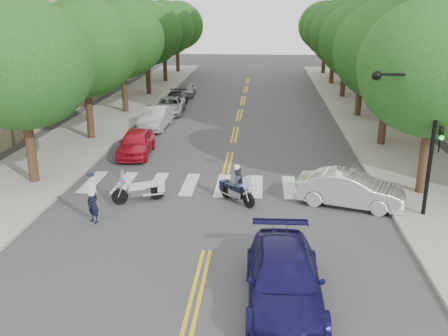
# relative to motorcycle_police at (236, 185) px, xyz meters

# --- Properties ---
(ground) EXTENTS (140.00, 140.00, 0.00)m
(ground) POSITION_rel_motorcycle_police_xyz_m (-0.74, -4.54, -0.75)
(ground) COLOR #38383A
(ground) RESTS_ON ground
(sidewalk_left) EXTENTS (5.00, 60.00, 0.15)m
(sidewalk_left) POSITION_rel_motorcycle_police_xyz_m (-10.24, 17.46, -0.68)
(sidewalk_left) COLOR #9E9991
(sidewalk_left) RESTS_ON ground
(sidewalk_right) EXTENTS (5.00, 60.00, 0.15)m
(sidewalk_right) POSITION_rel_motorcycle_police_xyz_m (8.76, 17.46, -0.68)
(sidewalk_right) COLOR #9E9991
(sidewalk_right) RESTS_ON ground
(tree_l_0) EXTENTS (6.40, 6.40, 8.45)m
(tree_l_0) POSITION_rel_motorcycle_police_xyz_m (-9.54, 1.46, 4.80)
(tree_l_0) COLOR #382316
(tree_l_0) RESTS_ON ground
(tree_l_1) EXTENTS (6.40, 6.40, 8.45)m
(tree_l_1) POSITION_rel_motorcycle_police_xyz_m (-9.54, 9.46, 4.80)
(tree_l_1) COLOR #382316
(tree_l_1) RESTS_ON ground
(tree_l_2) EXTENTS (6.40, 6.40, 8.45)m
(tree_l_2) POSITION_rel_motorcycle_police_xyz_m (-9.54, 17.46, 4.80)
(tree_l_2) COLOR #382316
(tree_l_2) RESTS_ON ground
(tree_l_3) EXTENTS (6.40, 6.40, 8.45)m
(tree_l_3) POSITION_rel_motorcycle_police_xyz_m (-9.54, 25.46, 4.80)
(tree_l_3) COLOR #382316
(tree_l_3) RESTS_ON ground
(tree_l_4) EXTENTS (6.40, 6.40, 8.45)m
(tree_l_4) POSITION_rel_motorcycle_police_xyz_m (-9.54, 33.46, 4.80)
(tree_l_4) COLOR #382316
(tree_l_4) RESTS_ON ground
(tree_l_5) EXTENTS (6.40, 6.40, 8.45)m
(tree_l_5) POSITION_rel_motorcycle_police_xyz_m (-9.54, 41.46, 4.80)
(tree_l_5) COLOR #382316
(tree_l_5) RESTS_ON ground
(tree_r_0) EXTENTS (6.40, 6.40, 8.45)m
(tree_r_0) POSITION_rel_motorcycle_police_xyz_m (8.06, 1.46, 4.80)
(tree_r_0) COLOR #382316
(tree_r_0) RESTS_ON ground
(tree_r_1) EXTENTS (6.40, 6.40, 8.45)m
(tree_r_1) POSITION_rel_motorcycle_police_xyz_m (8.06, 9.46, 4.80)
(tree_r_1) COLOR #382316
(tree_r_1) RESTS_ON ground
(tree_r_2) EXTENTS (6.40, 6.40, 8.45)m
(tree_r_2) POSITION_rel_motorcycle_police_xyz_m (8.06, 17.46, 4.80)
(tree_r_2) COLOR #382316
(tree_r_2) RESTS_ON ground
(tree_r_3) EXTENTS (6.40, 6.40, 8.45)m
(tree_r_3) POSITION_rel_motorcycle_police_xyz_m (8.06, 25.46, 4.80)
(tree_r_3) COLOR #382316
(tree_r_3) RESTS_ON ground
(tree_r_4) EXTENTS (6.40, 6.40, 8.45)m
(tree_r_4) POSITION_rel_motorcycle_police_xyz_m (8.06, 33.46, 4.80)
(tree_r_4) COLOR #382316
(tree_r_4) RESTS_ON ground
(tree_r_5) EXTENTS (6.40, 6.40, 8.45)m
(tree_r_5) POSITION_rel_motorcycle_police_xyz_m (8.06, 41.46, 4.80)
(tree_r_5) COLOR #382316
(tree_r_5) RESTS_ON ground
(traffic_signal_pole) EXTENTS (2.82, 0.42, 6.00)m
(traffic_signal_pole) POSITION_rel_motorcycle_police_xyz_m (6.98, -1.04, 2.97)
(traffic_signal_pole) COLOR black
(traffic_signal_pole) RESTS_ON ground
(motorcycle_police) EXTENTS (1.60, 1.66, 1.69)m
(motorcycle_police) POSITION_rel_motorcycle_police_xyz_m (0.00, 0.00, 0.00)
(motorcycle_police) COLOR black
(motorcycle_police) RESTS_ON ground
(motorcycle_parked) EXTENTS (2.13, 1.25, 1.47)m
(motorcycle_parked) POSITION_rel_motorcycle_police_xyz_m (-3.96, -0.22, -0.24)
(motorcycle_parked) COLOR black
(motorcycle_parked) RESTS_ON ground
(officer_standing) EXTENTS (0.69, 0.64, 1.59)m
(officer_standing) POSITION_rel_motorcycle_police_xyz_m (-5.35, -2.52, 0.04)
(officer_standing) COLOR black
(officer_standing) RESTS_ON ground
(convertible) EXTENTS (4.67, 2.77, 1.45)m
(convertible) POSITION_rel_motorcycle_police_xyz_m (4.73, -0.04, -0.03)
(convertible) COLOR silver
(convertible) RESTS_ON ground
(sedan_blue) EXTENTS (2.24, 5.25, 1.51)m
(sedan_blue) POSITION_rel_motorcycle_police_xyz_m (1.76, -7.46, 0.00)
(sedan_blue) COLOR #141147
(sedan_blue) RESTS_ON ground
(parked_car_a) EXTENTS (1.92, 4.28, 1.43)m
(parked_car_a) POSITION_rel_motorcycle_police_xyz_m (-5.94, 6.47, -0.04)
(parked_car_a) COLOR red
(parked_car_a) RESTS_ON ground
(parked_car_b) EXTENTS (1.67, 4.44, 1.45)m
(parked_car_b) POSITION_rel_motorcycle_police_xyz_m (-6.17, 12.79, -0.03)
(parked_car_b) COLOR #BABABA
(parked_car_b) RESTS_ON ground
(parked_car_c) EXTENTS (2.28, 4.54, 1.23)m
(parked_car_c) POSITION_rel_motorcycle_police_xyz_m (-6.08, 17.55, -0.14)
(parked_car_c) COLOR #A3A5AA
(parked_car_c) RESTS_ON ground
(parked_car_d) EXTENTS (1.82, 4.21, 1.21)m
(parked_car_d) POSITION_rel_motorcycle_police_xyz_m (-6.11, 20.15, -0.15)
(parked_car_d) COLOR black
(parked_car_d) RESTS_ON ground
(parked_car_e) EXTENTS (1.52, 3.51, 1.18)m
(parked_car_e) POSITION_rel_motorcycle_police_xyz_m (-5.94, 25.22, -0.16)
(parked_car_e) COLOR gray
(parked_car_e) RESTS_ON ground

